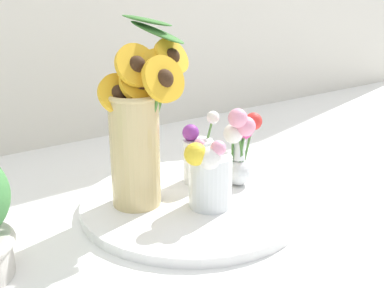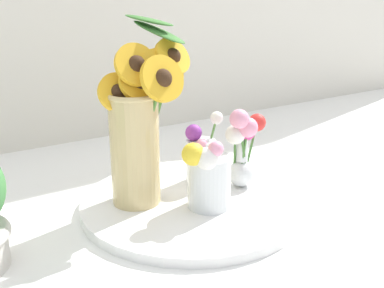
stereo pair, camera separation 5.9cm
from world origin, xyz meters
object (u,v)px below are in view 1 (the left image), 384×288
serving_tray (192,203)px  vase_small_back (198,156)px  mason_jar_sunflowers (139,127)px  vase_small_center (209,176)px  vase_bulb_right (241,144)px

serving_tray → vase_small_back: (0.06, 0.06, 0.07)m
mason_jar_sunflowers → vase_small_center: 0.16m
mason_jar_sunflowers → vase_small_back: (0.15, 0.02, -0.09)m
mason_jar_sunflowers → vase_small_back: bearing=6.0°
serving_tray → vase_small_center: bearing=-87.3°
vase_small_center → vase_small_back: size_ratio=0.92×
vase_small_center → vase_bulb_right: bearing=19.0°
mason_jar_sunflowers → vase_small_center: (0.09, -0.10, -0.09)m
vase_small_center → vase_small_back: 0.13m
mason_jar_sunflowers → vase_bulb_right: size_ratio=2.03×
serving_tray → vase_small_back: size_ratio=2.89×
serving_tray → mason_jar_sunflowers: (-0.09, 0.05, 0.16)m
vase_small_center → vase_bulb_right: (0.12, 0.04, 0.03)m
mason_jar_sunflowers → vase_small_center: mason_jar_sunflowers is taller
mason_jar_sunflowers → vase_bulb_right: (0.21, -0.06, -0.06)m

